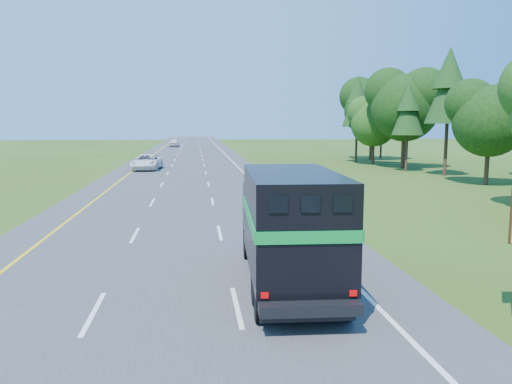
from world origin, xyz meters
TOP-DOWN VIEW (x-y plane):
  - road at (0.00, 50.00)m, footprint 15.00×260.00m
  - lane_markings at (0.00, 50.00)m, footprint 11.15×260.00m
  - horse_truck at (3.51, 12.57)m, footprint 2.81×7.90m
  - white_suv at (-4.18, 51.14)m, footprint 3.09×5.92m
  - far_car at (-3.48, 102.98)m, footprint 2.04×4.95m

SIDE VIEW (x-z plane):
  - road at x=0.00m, z-range 0.00..0.04m
  - lane_markings at x=0.00m, z-range 0.04..0.05m
  - white_suv at x=-4.18m, z-range 0.04..1.63m
  - far_car at x=-3.48m, z-range 0.04..1.72m
  - horse_truck at x=3.51m, z-range 0.16..3.61m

